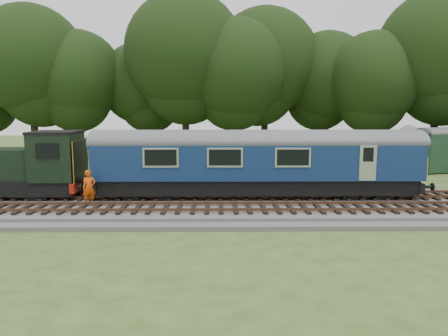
{
  "coord_description": "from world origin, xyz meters",
  "views": [
    {
      "loc": [
        -0.76,
        -22.92,
        5.44
      ],
      "look_at": [
        -0.52,
        1.4,
        2.0
      ],
      "focal_mm": 35.0,
      "sensor_mm": 36.0,
      "label": 1
    }
  ],
  "objects": [
    {
      "name": "ground",
      "position": [
        0.0,
        0.0,
        0.0
      ],
      "size": [
        120.0,
        120.0,
        0.0
      ],
      "primitive_type": "plane",
      "color": "#3B5921",
      "rests_on": "ground"
    },
    {
      "name": "ballast",
      "position": [
        0.0,
        0.0,
        0.17
      ],
      "size": [
        70.0,
        7.0,
        0.35
      ],
      "primitive_type": "cube",
      "color": "#4C4C4F",
      "rests_on": "ground"
    },
    {
      "name": "track_north",
      "position": [
        0.0,
        1.4,
        0.42
      ],
      "size": [
        67.2,
        2.4,
        0.21
      ],
      "color": "black",
      "rests_on": "ballast"
    },
    {
      "name": "track_south",
      "position": [
        0.0,
        -1.6,
        0.42
      ],
      "size": [
        67.2,
        2.4,
        0.21
      ],
      "color": "black",
      "rests_on": "ballast"
    },
    {
      "name": "fence",
      "position": [
        0.0,
        4.5,
        0.0
      ],
      "size": [
        64.0,
        0.12,
        1.0
      ],
      "primitive_type": null,
      "color": "#6B6054",
      "rests_on": "ground"
    },
    {
      "name": "tree_line",
      "position": [
        0.0,
        22.0,
        0.0
      ],
      "size": [
        70.0,
        8.0,
        18.0
      ],
      "primitive_type": null,
      "color": "black",
      "rests_on": "ground"
    },
    {
      "name": "dmu_railcar",
      "position": [
        1.32,
        1.4,
        2.61
      ],
      "size": [
        18.05,
        2.86,
        3.88
      ],
      "color": "black",
      "rests_on": "ground"
    },
    {
      "name": "shunter_loco",
      "position": [
        -12.6,
        1.4,
        1.97
      ],
      "size": [
        8.91,
        2.6,
        3.38
      ],
      "color": "black",
      "rests_on": "ground"
    },
    {
      "name": "worker",
      "position": [
        -7.52,
        -0.69,
        1.27
      ],
      "size": [
        0.8,
        0.7,
        1.84
      ],
      "primitive_type": "imported",
      "rotation": [
        0.0,
        0.0,
        0.48
      ],
      "color": "#EA510C",
      "rests_on": "ballast"
    }
  ]
}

